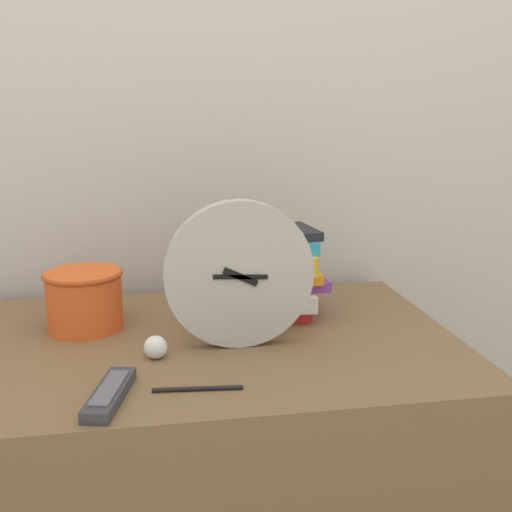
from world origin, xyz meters
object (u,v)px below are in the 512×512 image
(book_stack, at_px, (267,275))
(pen, at_px, (196,389))
(desk_clock, at_px, (239,275))
(basket, at_px, (84,297))
(crumpled_paper_ball, at_px, (156,347))
(tv_remote, at_px, (110,393))

(book_stack, relative_size, pen, 1.71)
(desk_clock, relative_size, basket, 1.76)
(basket, bearing_deg, pen, -57.85)
(basket, bearing_deg, book_stack, 2.45)
(desk_clock, bearing_deg, basket, 153.85)
(basket, distance_m, pen, 0.41)
(basket, xyz_separation_m, pen, (0.22, -0.34, -0.07))
(crumpled_paper_ball, bearing_deg, desk_clock, 11.75)
(basket, height_order, pen, basket)
(book_stack, xyz_separation_m, tv_remote, (-0.33, -0.37, -0.09))
(tv_remote, bearing_deg, desk_clock, 38.48)
(book_stack, relative_size, basket, 1.57)
(crumpled_paper_ball, distance_m, pen, 0.17)
(book_stack, xyz_separation_m, crumpled_paper_ball, (-0.26, -0.21, -0.08))
(desk_clock, xyz_separation_m, basket, (-0.32, 0.16, -0.08))
(desk_clock, relative_size, pen, 1.92)
(basket, height_order, tv_remote, basket)
(book_stack, height_order, basket, book_stack)
(basket, relative_size, tv_remote, 0.96)
(desk_clock, height_order, basket, desk_clock)
(tv_remote, height_order, crumpled_paper_ball, crumpled_paper_ball)
(book_stack, relative_size, crumpled_paper_ball, 5.95)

